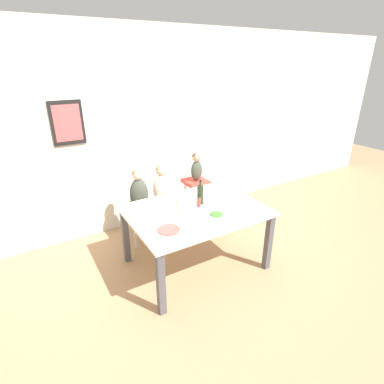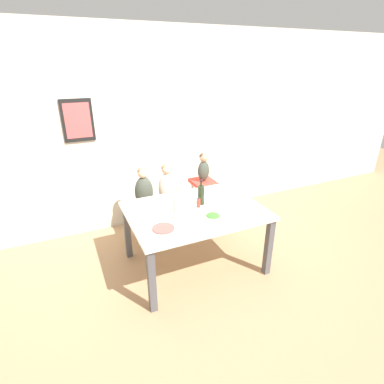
{
  "view_description": "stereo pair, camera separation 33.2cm",
  "coord_description": "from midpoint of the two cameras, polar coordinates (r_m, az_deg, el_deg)",
  "views": [
    {
      "loc": [
        -1.56,
        -2.53,
        2.26
      ],
      "look_at": [
        0.0,
        0.08,
        0.92
      ],
      "focal_mm": 28.0,
      "sensor_mm": 36.0,
      "label": 1
    },
    {
      "loc": [
        -1.27,
        -2.69,
        2.26
      ],
      "look_at": [
        0.0,
        0.08,
        0.92
      ],
      "focal_mm": 28.0,
      "sensor_mm": 36.0,
      "label": 2
    }
  ],
  "objects": [
    {
      "name": "dining_table",
      "position": [
        3.38,
        -2.11,
        -4.74
      ],
      "size": [
        1.48,
        1.1,
        0.74
      ],
      "color": "white",
      "rests_on": "ground_plane"
    },
    {
      "name": "salad_bowl_large",
      "position": [
        3.1,
        1.59,
        -4.74
      ],
      "size": [
        0.17,
        0.17,
        0.09
      ],
      "color": "silver",
      "rests_on": "dining_table"
    },
    {
      "name": "wall_back",
      "position": [
        4.29,
        -11.16,
        11.13
      ],
      "size": [
        10.0,
        0.09,
        2.7
      ],
      "color": "beige",
      "rests_on": "ground_plane"
    },
    {
      "name": "dinner_plate_back_left",
      "position": [
        3.48,
        -9.64,
        -2.39
      ],
      "size": [
        0.22,
        0.22,
        0.01
      ],
      "color": "silver",
      "rests_on": "dining_table"
    },
    {
      "name": "condiment_bottle_hot_sauce",
      "position": [
        3.36,
        -1.54,
        -1.97
      ],
      "size": [
        0.04,
        0.04,
        0.13
      ],
      "color": "red",
      "rests_on": "dining_table"
    },
    {
      "name": "person_baby_right",
      "position": [
        4.15,
        -1.42,
        4.91
      ],
      "size": [
        0.17,
        0.13,
        0.4
      ],
      "color": "#3D4238",
      "rests_on": "chair_right_highchair"
    },
    {
      "name": "chair_right_highchair",
      "position": [
        4.28,
        -1.37,
        0.23
      ],
      "size": [
        0.31,
        0.37,
        0.7
      ],
      "color": "silver",
      "rests_on": "ground_plane"
    },
    {
      "name": "dinner_plate_back_right",
      "position": [
        3.77,
        1.75,
        0.07
      ],
      "size": [
        0.22,
        0.22,
        0.01
      ],
      "color": "silver",
      "rests_on": "dining_table"
    },
    {
      "name": "ground_plane",
      "position": [
        3.73,
        -1.96,
        -13.52
      ],
      "size": [
        14.0,
        14.0,
        0.0
      ],
      "primitive_type": "plane",
      "color": "#9E7A56"
    },
    {
      "name": "dinner_plate_front_left",
      "position": [
        2.96,
        -7.68,
        -7.22
      ],
      "size": [
        0.22,
        0.22,
        0.01
      ],
      "color": "#D14C47",
      "rests_on": "dining_table"
    },
    {
      "name": "paper_towel_roll",
      "position": [
        3.09,
        -5.31,
        -3.2
      ],
      "size": [
        0.1,
        0.1,
        0.25
      ],
      "color": "white",
      "rests_on": "dining_table"
    },
    {
      "name": "chair_far_left",
      "position": [
        4.04,
        -12.11,
        -4.18
      ],
      "size": [
        0.37,
        0.44,
        0.48
      ],
      "color": "silver",
      "rests_on": "ground_plane"
    },
    {
      "name": "person_child_center",
      "position": [
        3.99,
        -8.19,
        1.2
      ],
      "size": [
        0.24,
        0.17,
        0.54
      ],
      "color": "beige",
      "rests_on": "chair_far_center"
    },
    {
      "name": "wine_bottle",
      "position": [
        3.42,
        -1.18,
        -0.46
      ],
      "size": [
        0.08,
        0.08,
        0.3
      ],
      "color": "#232D19",
      "rests_on": "dining_table"
    },
    {
      "name": "wine_glass_near",
      "position": [
        3.38,
        1.83,
        -0.68
      ],
      "size": [
        0.08,
        0.08,
        0.17
      ],
      "color": "white",
      "rests_on": "dining_table"
    },
    {
      "name": "person_child_left",
      "position": [
        3.89,
        -12.53,
        0.25
      ],
      "size": [
        0.24,
        0.17,
        0.54
      ],
      "color": "#3D4238",
      "rests_on": "chair_far_left"
    },
    {
      "name": "chair_far_center",
      "position": [
        4.13,
        -7.92,
        -3.16
      ],
      "size": [
        0.37,
        0.44,
        0.48
      ],
      "color": "silver",
      "rests_on": "ground_plane"
    }
  ]
}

